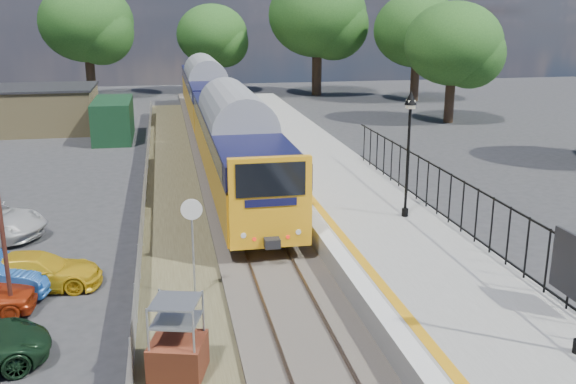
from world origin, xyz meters
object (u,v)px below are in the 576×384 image
object	(u,v)px
car_yellow	(36,271)
brick_plinth	(177,340)
speed_sign	(192,231)
victorian_lamp_north	(409,125)
train	(216,108)

from	to	relation	value
car_yellow	brick_plinth	bearing A→B (deg)	-141.55
brick_plinth	speed_sign	size ratio (longest dim) A/B	0.63
victorian_lamp_north	car_yellow	world-z (taller)	victorian_lamp_north
train	speed_sign	size ratio (longest dim) A/B	13.30
car_yellow	speed_sign	bearing A→B (deg)	-106.22
victorian_lamp_north	brick_plinth	world-z (taller)	victorian_lamp_north
train	speed_sign	bearing A→B (deg)	-96.59
train	victorian_lamp_north	bearing A→B (deg)	-74.08
victorian_lamp_north	brick_plinth	xyz separation A→B (m)	(-8.46, -7.81, -3.36)
victorian_lamp_north	car_yellow	xyz separation A→B (m)	(-12.56, -2.04, -3.74)
victorian_lamp_north	speed_sign	distance (m)	8.96
brick_plinth	train	bearing A→B (deg)	83.17
victorian_lamp_north	train	world-z (taller)	victorian_lamp_north
train	brick_plinth	distance (m)	26.62
victorian_lamp_north	speed_sign	bearing A→B (deg)	-154.93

